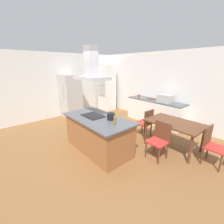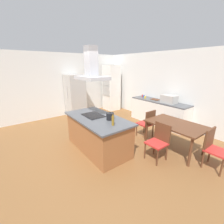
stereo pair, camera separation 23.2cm
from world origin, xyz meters
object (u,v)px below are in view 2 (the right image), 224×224
coffee_mug_red (143,96)px  chair_facing_island (159,139)px  coffee_mug_yellow (145,97)px  dining_table (175,127)px  chair_at_right_end (214,146)px  range_hood (91,69)px  refrigerator (75,96)px  cutting_board (155,99)px  coffee_mug_blue (144,96)px  wall_oven_stack (111,88)px  cooktop (93,115)px  chair_at_left_end (147,122)px  olive_oil_bottle (113,120)px  tea_kettle (110,116)px  countertop_microwave (169,99)px

coffee_mug_red → chair_facing_island: size_ratio=0.10×
coffee_mug_yellow → dining_table: size_ratio=0.06×
chair_at_right_end → range_hood: bearing=-146.2°
coffee_mug_red → refrigerator: (-1.89, -2.23, -0.03)m
cutting_board → range_hood: bearing=-85.7°
cutting_board → range_hood: size_ratio=0.38×
coffee_mug_blue → wall_oven_stack: (-1.91, -0.27, 0.16)m
cooktop → dining_table: size_ratio=0.43×
cutting_board → chair_at_left_end: bearing=-60.1°
wall_oven_stack → chair_facing_island: size_ratio=2.47×
cooktop → coffee_mug_yellow: coffee_mug_yellow is taller
olive_oil_bottle → dining_table: olive_oil_bottle is taller
olive_oil_bottle → coffee_mug_red: size_ratio=3.08×
tea_kettle → chair_facing_island: 1.29m
range_hood → olive_oil_bottle: bearing=-0.1°
coffee_mug_blue → coffee_mug_red: bearing=160.6°
tea_kettle → refrigerator: refrigerator is taller
coffee_mug_yellow → chair_facing_island: coffee_mug_yellow is taller
countertop_microwave → range_hood: (-0.40, -2.88, 1.06)m
olive_oil_bottle → refrigerator: 3.72m
coffee_mug_blue → coffee_mug_yellow: size_ratio=1.00×
cooktop → olive_oil_bottle: (0.87, -0.00, 0.11)m
cooktop → chair_at_left_end: bearing=71.0°
chair_at_left_end → chair_at_right_end: same height
coffee_mug_blue → cutting_board: (0.57, 0.01, -0.04)m
dining_table → range_hood: (-1.46, -1.59, 1.43)m
wall_oven_stack → chair_facing_island: bearing=-22.5°
coffee_mug_red → cooktop: bearing=-73.2°
coffee_mug_yellow → refrigerator: size_ratio=0.05×
cooktop → refrigerator: refrigerator is taller
cooktop → olive_oil_bottle: 0.87m
coffee_mug_red → coffee_mug_blue: size_ratio=1.00×
chair_facing_island → chair_at_left_end: bearing=144.0°
coffee_mug_red → range_hood: range_hood is taller
cooktop → refrigerator: bearing=165.4°
dining_table → olive_oil_bottle: bearing=-110.6°
olive_oil_bottle → refrigerator: size_ratio=0.15×
dining_table → countertop_microwave: bearing=129.5°
countertop_microwave → chair_at_right_end: (1.98, -1.29, -0.53)m
tea_kettle → coffee_mug_blue: tea_kettle is taller
coffee_mug_yellow → wall_oven_stack: (-2.06, -0.17, 0.16)m
chair_at_left_end → chair_at_right_end: size_ratio=1.00×
chair_at_left_end → cutting_board: bearing=119.9°
coffee_mug_yellow → refrigerator: bearing=-135.7°
olive_oil_bottle → chair_facing_island: bearing=57.1°
cooktop → chair_at_left_end: 1.73m
chair_at_right_end → chair_facing_island: (-0.92, -0.67, 0.00)m
chair_at_left_end → chair_at_right_end: 1.83m
refrigerator → olive_oil_bottle: bearing=-11.2°
tea_kettle → coffee_mug_red: (-1.42, 2.78, -0.04)m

